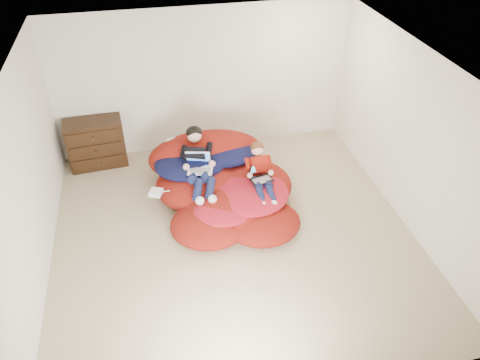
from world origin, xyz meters
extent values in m
cube|color=tan|center=(0.00, 0.00, -0.12)|extent=(5.10, 5.10, 0.25)
cube|color=silver|center=(0.00, 2.51, 1.25)|extent=(5.10, 0.02, 2.50)
cube|color=silver|center=(0.00, -2.51, 1.25)|extent=(5.10, 0.02, 2.50)
cube|color=silver|center=(-2.51, 0.00, 1.25)|extent=(0.02, 5.10, 2.50)
cube|color=silver|center=(2.51, 0.00, 1.25)|extent=(0.02, 5.10, 2.50)
cube|color=white|center=(0.00, 0.00, 2.51)|extent=(5.10, 5.10, 0.02)
cube|color=black|center=(-1.90, 2.26, 0.42)|extent=(0.97, 0.54, 0.84)
cube|color=black|center=(-1.90, 2.01, 0.17)|extent=(0.84, 0.09, 0.20)
cylinder|color=#4C3F26|center=(-1.90, 1.99, 0.17)|extent=(0.03, 0.06, 0.03)
cube|color=black|center=(-1.90, 2.01, 0.42)|extent=(0.84, 0.09, 0.20)
cylinder|color=#4C3F26|center=(-1.90, 1.99, 0.42)|extent=(0.03, 0.06, 0.03)
cube|color=black|center=(-1.90, 2.01, 0.67)|extent=(0.84, 0.09, 0.20)
cylinder|color=#4C3F26|center=(-1.90, 1.99, 0.67)|extent=(0.03, 0.06, 0.03)
ellipsoid|color=maroon|center=(-0.30, 1.00, 0.22)|extent=(1.44, 1.29, 0.52)
ellipsoid|color=maroon|center=(0.43, 0.84, 0.20)|extent=(1.32, 1.29, 0.48)
ellipsoid|color=maroon|center=(0.06, 0.41, 0.18)|extent=(1.48, 1.18, 0.47)
ellipsoid|color=maroon|center=(-0.31, 0.14, 0.14)|extent=(1.14, 1.05, 0.38)
ellipsoid|color=maroon|center=(0.42, 0.02, 0.13)|extent=(1.10, 1.00, 0.36)
ellipsoid|color=maroon|center=(-0.14, 1.51, 0.40)|extent=(1.88, 0.83, 0.83)
ellipsoid|color=#10143C|center=(-0.43, 1.22, 0.48)|extent=(1.13, 0.92, 0.29)
ellipsoid|color=#10143C|center=(0.14, 1.34, 0.52)|extent=(1.12, 0.78, 0.27)
ellipsoid|color=red|center=(0.36, 0.48, 0.34)|extent=(1.13, 1.13, 0.21)
ellipsoid|color=red|center=(-0.09, 0.24, 0.30)|extent=(0.90, 0.81, 0.16)
ellipsoid|color=beige|center=(-0.62, 1.60, 0.62)|extent=(0.39, 0.25, 0.25)
cube|color=black|center=(-0.33, 1.18, 0.64)|extent=(0.44, 0.52, 0.44)
sphere|color=#E9A78E|center=(-0.33, 1.35, 0.90)|extent=(0.22, 0.22, 0.22)
ellipsoid|color=black|center=(-0.33, 1.38, 0.93)|extent=(0.25, 0.23, 0.19)
cylinder|color=#131A3D|center=(-0.42, 0.84, 0.51)|extent=(0.25, 0.39, 0.20)
cylinder|color=#131A3D|center=(-0.42, 0.53, 0.48)|extent=(0.22, 0.37, 0.23)
sphere|color=white|center=(-0.42, 0.34, 0.42)|extent=(0.13, 0.13, 0.13)
cylinder|color=#131A3D|center=(-0.24, 0.84, 0.51)|extent=(0.25, 0.39, 0.20)
cylinder|color=#131A3D|center=(-0.24, 0.53, 0.48)|extent=(0.22, 0.37, 0.23)
sphere|color=white|center=(-0.24, 0.34, 0.42)|extent=(0.13, 0.13, 0.13)
cube|color=#A11B0E|center=(0.53, 0.75, 0.60)|extent=(0.27, 0.29, 0.41)
sphere|color=#E9A78E|center=(0.53, 0.83, 0.85)|extent=(0.18, 0.18, 0.18)
ellipsoid|color=#532D16|center=(0.53, 0.85, 0.88)|extent=(0.20, 0.19, 0.16)
cylinder|color=#131A3D|center=(0.46, 0.53, 0.44)|extent=(0.13, 0.30, 0.17)
cylinder|color=#131A3D|center=(0.46, 0.27, 0.42)|extent=(0.11, 0.29, 0.19)
sphere|color=white|center=(0.46, 0.11, 0.37)|extent=(0.11, 0.11, 0.11)
cylinder|color=#131A3D|center=(0.61, 0.53, 0.44)|extent=(0.13, 0.30, 0.17)
cylinder|color=#131A3D|center=(0.61, 0.27, 0.42)|extent=(0.11, 0.29, 0.19)
sphere|color=white|center=(0.61, 0.11, 0.37)|extent=(0.11, 0.11, 0.11)
cube|color=white|center=(-0.33, 0.86, 0.58)|extent=(0.42, 0.34, 0.01)
cube|color=gray|center=(-0.33, 0.85, 0.59)|extent=(0.34, 0.21, 0.00)
cube|color=white|center=(-0.33, 1.04, 0.70)|extent=(0.38, 0.20, 0.24)
cube|color=#3A73C7|center=(-0.33, 1.03, 0.71)|extent=(0.33, 0.16, 0.19)
cube|color=black|center=(0.53, 0.54, 0.50)|extent=(0.36, 0.29, 0.01)
cube|color=gray|center=(0.53, 0.53, 0.51)|extent=(0.29, 0.18, 0.00)
cube|color=black|center=(0.53, 0.69, 0.61)|extent=(0.33, 0.16, 0.21)
cube|color=#4C92B3|center=(0.53, 0.68, 0.61)|extent=(0.28, 0.13, 0.17)
cube|color=white|center=(-1.01, 0.67, 0.42)|extent=(0.23, 0.23, 0.06)
camera|label=1|loc=(-0.97, -4.82, 4.58)|focal=35.00mm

